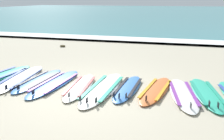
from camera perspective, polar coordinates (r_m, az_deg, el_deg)
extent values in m
plane|color=#B7AD93|center=(5.88, -7.10, -5.33)|extent=(80.00, 80.00, 0.00)
cube|color=teal|center=(42.15, 12.70, 12.65)|extent=(80.00, 60.00, 0.10)
cube|color=white|center=(13.07, 5.76, 6.70)|extent=(80.00, 1.37, 0.11)
ellipsoid|color=#2DB793|center=(7.67, -23.86, -1.27)|extent=(0.84, 2.43, 0.07)
cube|color=#334CB2|center=(7.51, -22.74, -1.16)|extent=(0.26, 1.67, 0.01)
ellipsoid|color=white|center=(7.26, -20.08, -1.78)|extent=(0.96, 2.65, 0.07)
cube|color=#334CB2|center=(7.36, -21.71, -1.38)|extent=(0.31, 1.81, 0.01)
cube|color=#334CB2|center=(7.14, -18.46, -1.56)|extent=(0.31, 1.81, 0.01)
cube|color=black|center=(6.37, -22.69, -3.62)|extent=(0.02, 0.09, 0.11)
ellipsoid|color=#3875CC|center=(6.93, -16.13, -2.25)|extent=(0.62, 2.14, 0.07)
cube|color=black|center=(7.02, -17.46, -1.77)|extent=(0.13, 1.49, 0.01)
cube|color=black|center=(6.82, -14.82, -2.09)|extent=(0.13, 1.49, 0.01)
cube|color=black|center=(6.27, -20.34, -3.66)|extent=(0.02, 0.09, 0.11)
ellipsoid|color=#3875CC|center=(6.60, -12.73, -2.90)|extent=(0.70, 2.36, 0.07)
cube|color=purple|center=(6.70, -14.30, -2.37)|extent=(0.16, 1.64, 0.01)
cube|color=purple|center=(6.49, -11.15, -2.76)|extent=(0.16, 1.64, 0.01)
cube|color=black|center=(5.86, -17.32, -4.74)|extent=(0.02, 0.09, 0.11)
ellipsoid|color=white|center=(6.24, -7.22, -3.73)|extent=(0.70, 2.07, 0.07)
cube|color=#D13838|center=(6.28, -8.83, -3.27)|extent=(0.21, 1.42, 0.01)
cube|color=#D13838|center=(6.18, -5.61, -3.49)|extent=(0.21, 1.42, 0.01)
cube|color=black|center=(5.51, -9.65, -5.55)|extent=(0.02, 0.09, 0.11)
ellipsoid|color=white|center=(6.08, -2.07, -4.14)|extent=(0.71, 2.57, 0.07)
cube|color=teal|center=(6.14, -4.10, -3.56)|extent=(0.14, 1.79, 0.01)
cube|color=teal|center=(6.00, 0.01, -3.99)|extent=(0.14, 1.79, 0.01)
cube|color=black|center=(5.18, -5.66, -6.79)|extent=(0.01, 0.09, 0.11)
cube|color=black|center=(5.30, -7.18, -6.32)|extent=(0.01, 0.09, 0.11)
cube|color=black|center=(5.17, -3.60, -6.78)|extent=(0.01, 0.09, 0.11)
ellipsoid|color=#3875CC|center=(6.11, 3.58, -4.06)|extent=(0.56, 2.00, 0.07)
cube|color=black|center=(6.14, 1.96, -3.54)|extent=(0.12, 1.39, 0.01)
cube|color=black|center=(6.06, 5.23, -3.86)|extent=(0.12, 1.39, 0.01)
cube|color=black|center=(5.38, 1.62, -5.84)|extent=(0.01, 0.09, 0.11)
cube|color=black|center=(5.47, 0.41, -5.47)|extent=(0.01, 0.09, 0.11)
cube|color=black|center=(5.40, 3.19, -5.77)|extent=(0.01, 0.09, 0.11)
ellipsoid|color=orange|center=(6.06, 9.83, -4.43)|extent=(0.82, 2.12, 0.07)
cube|color=gold|center=(6.09, 8.15, -3.85)|extent=(0.28, 1.44, 0.01)
cube|color=gold|center=(6.01, 11.56, -4.29)|extent=(0.28, 1.44, 0.01)
cube|color=black|center=(5.30, 7.71, -6.31)|extent=(0.03, 0.09, 0.11)
ellipsoid|color=white|center=(5.95, 15.67, -5.20)|extent=(0.90, 2.22, 0.07)
cube|color=purple|center=(5.91, 13.84, -4.81)|extent=(0.33, 1.50, 0.01)
cube|color=purple|center=(5.98, 17.55, -4.85)|extent=(0.33, 1.50, 0.01)
cube|color=black|center=(5.15, 17.30, -7.61)|extent=(0.03, 0.09, 0.11)
ellipsoid|color=#2DB793|center=(6.14, 20.47, -4.98)|extent=(0.90, 2.25, 0.07)
cube|color=teal|center=(6.08, 18.70, -4.61)|extent=(0.33, 1.53, 0.01)
cube|color=teal|center=(6.18, 22.28, -4.63)|extent=(0.33, 1.53, 0.01)
cube|color=black|center=(5.34, 22.77, -7.30)|extent=(0.03, 0.09, 0.11)
cube|color=black|center=(5.35, 21.04, -7.06)|extent=(0.03, 0.09, 0.11)
ellipsoid|color=#4C4228|center=(11.66, -11.04, 5.33)|extent=(0.26, 0.21, 0.09)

